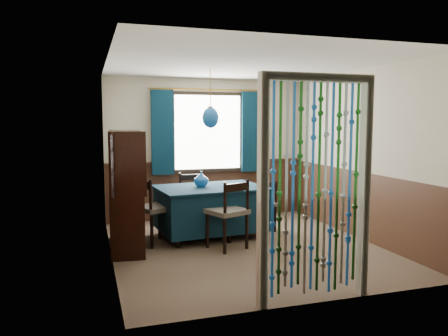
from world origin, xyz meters
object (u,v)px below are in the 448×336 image
object	(u,v)px
chair_left	(154,209)
sideboard	(127,207)
chair_right	(263,204)
vase_table	(201,180)
chair_far	(193,198)
pendant_lamp	(210,118)
vase_sideboard	(129,180)
bowl_shelf	(133,168)
chair_near	(229,212)
dining_table	(211,208)

from	to	relation	value
chair_left	sideboard	distance (m)	0.39
chair_right	vase_table	size ratio (longest dim) A/B	3.84
chair_far	pendant_lamp	distance (m)	1.52
chair_far	vase_table	xyz separation A→B (m)	(-0.03, -0.66, 0.40)
vase_table	chair_far	bearing A→B (deg)	87.80
chair_far	sideboard	distance (m)	1.50
vase_table	vase_sideboard	bearing A→B (deg)	-178.25
sideboard	bowl_shelf	bearing A→B (deg)	-73.16
chair_near	vase_table	size ratio (longest dim) A/B	4.54
pendant_lamp	vase_table	world-z (taller)	pendant_lamp
chair_far	vase_table	bearing A→B (deg)	88.40
chair_near	vase_sideboard	size ratio (longest dim) A/B	4.64
chair_left	vase_table	size ratio (longest dim) A/B	4.53
pendant_lamp	chair_right	bearing A→B (deg)	5.64
chair_near	vase_table	distance (m)	0.87
pendant_lamp	chair_left	bearing A→B (deg)	-170.77
bowl_shelf	sideboard	bearing A→B (deg)	101.59
bowl_shelf	chair_left	bearing A→B (deg)	50.28
vase_sideboard	chair_far	bearing A→B (deg)	32.43
chair_right	bowl_shelf	xyz separation A→B (m)	(-2.09, -0.61, 0.70)
dining_table	vase_table	size ratio (longest dim) A/B	7.96
chair_near	chair_left	xyz separation A→B (m)	(-0.94, 0.56, -0.00)
chair_near	chair_left	bearing A→B (deg)	127.60
chair_right	chair_far	bearing A→B (deg)	40.96
vase_table	vase_sideboard	distance (m)	1.07
chair_near	sideboard	xyz separation A→B (m)	(-1.32, 0.47, 0.06)
chair_near	vase_table	xyz separation A→B (m)	(-0.19, 0.76, 0.36)
sideboard	vase_sideboard	world-z (taller)	sideboard
vase_table	bowl_shelf	distance (m)	1.25
dining_table	pendant_lamp	xyz separation A→B (m)	(0.00, -0.00, 1.36)
chair_far	sideboard	bearing A→B (deg)	40.34
chair_far	bowl_shelf	xyz separation A→B (m)	(-1.09, -1.25, 0.66)
dining_table	chair_left	distance (m)	0.90
chair_left	vase_sideboard	world-z (taller)	vase_sideboard
chair_far	sideboard	size ratio (longest dim) A/B	0.55
pendant_lamp	chair_far	bearing A→B (deg)	98.32
chair_near	sideboard	distance (m)	1.40
dining_table	vase_table	xyz separation A→B (m)	(-0.13, 0.06, 0.43)
chair_left	sideboard	world-z (taller)	sideboard
chair_near	chair_right	distance (m)	1.15
chair_far	chair_right	world-z (taller)	chair_far
vase_table	chair_right	bearing A→B (deg)	1.35
chair_left	pendant_lamp	distance (m)	1.57
vase_table	chair_left	bearing A→B (deg)	-164.60
vase_table	vase_sideboard	size ratio (longest dim) A/B	1.02
chair_left	bowl_shelf	xyz separation A→B (m)	(-0.32, -0.38, 0.62)
vase_table	bowl_shelf	bearing A→B (deg)	-151.16
sideboard	vase_sideboard	xyz separation A→B (m)	(0.06, 0.26, 0.34)
vase_sideboard	vase_table	bearing A→B (deg)	1.75
dining_table	chair_right	xyz separation A→B (m)	(0.89, 0.09, -0.01)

